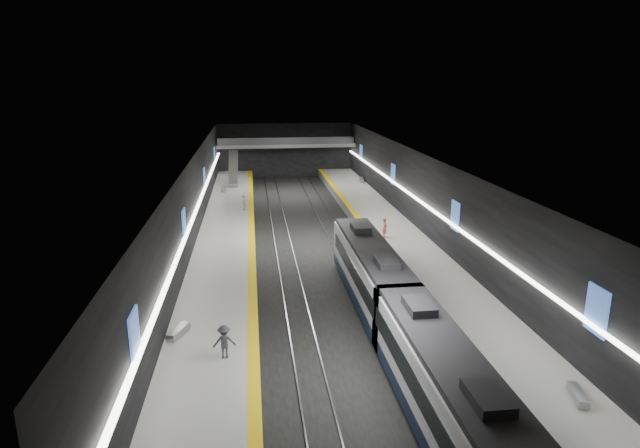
{
  "coord_description": "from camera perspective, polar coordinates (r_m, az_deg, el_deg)",
  "views": [
    {
      "loc": [
        -5.07,
        -45.08,
        14.47
      ],
      "look_at": [
        0.66,
        -0.69,
        2.2
      ],
      "focal_mm": 30.0,
      "sensor_mm": 36.0,
      "label": 1
    }
  ],
  "objects": [
    {
      "name": "bench_right_far",
      "position": [
        72.13,
        4.44,
        4.72
      ],
      "size": [
        0.87,
        2.1,
        0.5
      ],
      "primitive_type": "cube",
      "rotation": [
        0.0,
        0.0,
        -0.15
      ],
      "color": "#99999E",
      "rests_on": "platform_right"
    },
    {
      "name": "platform_right",
      "position": [
        48.84,
        7.88,
        -1.44
      ],
      "size": [
        5.0,
        70.0,
        1.0
      ],
      "primitive_type": "cube",
      "color": "slate",
      "rests_on": "ground"
    },
    {
      "name": "ground",
      "position": [
        47.62,
        -0.89,
        -2.36
      ],
      "size": [
        70.0,
        70.0,
        0.0
      ],
      "primitive_type": "plane",
      "color": "black",
      "rests_on": "ground"
    },
    {
      "name": "rails",
      "position": [
        47.6,
        -0.89,
        -2.3
      ],
      "size": [
        6.52,
        70.0,
        0.12
      ],
      "color": "gray",
      "rests_on": "ground"
    },
    {
      "name": "passenger_right_a",
      "position": [
        46.75,
        6.93,
        -0.42
      ],
      "size": [
        0.63,
        0.75,
        1.74
      ],
      "primitive_type": "imported",
      "rotation": [
        0.0,
        0.0,
        1.18
      ],
      "color": "#B75644",
      "rests_on": "platform_right"
    },
    {
      "name": "bench_left_far",
      "position": [
        66.87,
        -10.27,
        3.67
      ],
      "size": [
        0.57,
        2.01,
        0.49
      ],
      "primitive_type": "cube",
      "rotation": [
        0.0,
        0.0,
        0.01
      ],
      "color": "#99999E",
      "rests_on": "platform_left"
    },
    {
      "name": "tile_surface_left",
      "position": [
        47.11,
        -10.0,
        -1.51
      ],
      "size": [
        5.0,
        70.0,
        0.02
      ],
      "primitive_type": "cube",
      "color": "#A3A39E",
      "rests_on": "platform_left"
    },
    {
      "name": "bench_right_near",
      "position": [
        26.72,
        25.8,
        -16.13
      ],
      "size": [
        0.85,
        1.71,
        0.4
      ],
      "primitive_type": "cube",
      "rotation": [
        0.0,
        0.0,
        -0.24
      ],
      "color": "#99999E",
      "rests_on": "platform_right"
    },
    {
      "name": "escalator",
      "position": [
        72.06,
        -9.24,
        5.89
      ],
      "size": [
        1.2,
        7.5,
        3.92
      ],
      "primitive_type": "cube",
      "rotation": [
        0.44,
        0.0,
        0.0
      ],
      "color": "#99999E",
      "rests_on": "platform_left"
    },
    {
      "name": "mezzanine_bridge",
      "position": [
        78.74,
        -3.65,
        8.42
      ],
      "size": [
        20.0,
        3.0,
        1.5
      ],
      "color": "gray",
      "rests_on": "wall_left"
    },
    {
      "name": "wall_back",
      "position": [
        80.92,
        -3.73,
        7.86
      ],
      "size": [
        20.0,
        0.04,
        8.0
      ],
      "primitive_type": "cube",
      "color": "black",
      "rests_on": "ground"
    },
    {
      "name": "tactile_strip_left",
      "position": [
        47.05,
        -7.33,
        -1.41
      ],
      "size": [
        0.6,
        70.0,
        0.02
      ],
      "primitive_type": "cube",
      "color": "yellow",
      "rests_on": "platform_left"
    },
    {
      "name": "cove_light_left",
      "position": [
        46.57,
        -12.99,
        1.68
      ],
      "size": [
        0.25,
        68.6,
        0.12
      ],
      "primitive_type": "cube",
      "color": "white",
      "rests_on": "wall_left"
    },
    {
      "name": "bench_left_near",
      "position": [
        30.4,
        -14.89,
        -11.08
      ],
      "size": [
        1.13,
        1.82,
        0.43
      ],
      "primitive_type": "cube",
      "rotation": [
        0.0,
        0.0,
        -0.39
      ],
      "color": "#99999E",
      "rests_on": "platform_left"
    },
    {
      "name": "passenger_left_b",
      "position": [
        27.45,
        -10.17,
        -12.28
      ],
      "size": [
        1.16,
        0.73,
        1.72
      ],
      "primitive_type": "imported",
      "rotation": [
        0.0,
        0.0,
        3.22
      ],
      "color": "#3C3D43",
      "rests_on": "platform_left"
    },
    {
      "name": "tactile_strip_right",
      "position": [
        48.18,
        5.38,
        -0.95
      ],
      "size": [
        0.6,
        70.0,
        0.02
      ],
      "primitive_type": "cube",
      "color": "yellow",
      "rests_on": "platform_right"
    },
    {
      "name": "train",
      "position": [
        29.22,
        8.5,
        -9.68
      ],
      "size": [
        2.69,
        28.72,
        3.6
      ],
      "color": "#0D1833",
      "rests_on": "ground"
    },
    {
      "name": "ceiling",
      "position": [
        45.83,
        -0.93,
        7.21
      ],
      "size": [
        20.0,
        70.0,
        0.04
      ],
      "primitive_type": "cube",
      "rotation": [
        3.14,
        0.0,
        0.0
      ],
      "color": "beige",
      "rests_on": "wall_left"
    },
    {
      "name": "platform_left",
      "position": [
        47.26,
        -9.97,
        -2.1
      ],
      "size": [
        5.0,
        70.0,
        1.0
      ],
      "primitive_type": "cube",
      "color": "slate",
      "rests_on": "ground"
    },
    {
      "name": "passenger_left_a",
      "position": [
        56.74,
        -8.12,
        2.27
      ],
      "size": [
        0.66,
        1.01,
        1.6
      ],
      "primitive_type": "imported",
      "rotation": [
        0.0,
        0.0,
        -1.89
      ],
      "color": "silver",
      "rests_on": "platform_left"
    },
    {
      "name": "ad_posters",
      "position": [
        47.42,
        -1.05,
        3.19
      ],
      "size": [
        19.94,
        53.5,
        2.2
      ],
      "color": "#446DCC",
      "rests_on": "wall_left"
    },
    {
      "name": "wall_left",
      "position": [
        46.55,
        -13.25,
        1.91
      ],
      "size": [
        0.04,
        70.0,
        8.0
      ],
      "primitive_type": "cube",
      "color": "black",
      "rests_on": "ground"
    },
    {
      "name": "tile_surface_right",
      "position": [
        48.7,
        7.91,
        -0.87
      ],
      "size": [
        5.0,
        70.0,
        0.02
      ],
      "primitive_type": "cube",
      "color": "#A3A39E",
      "rests_on": "platform_right"
    },
    {
      "name": "wall_right",
      "position": [
        48.68,
        10.88,
        2.63
      ],
      "size": [
        0.04,
        70.0,
        8.0
      ],
      "primitive_type": "cube",
      "color": "black",
      "rests_on": "ground"
    },
    {
      "name": "cove_light_right",
      "position": [
        48.66,
        10.64,
        2.39
      ],
      "size": [
        0.25,
        68.6,
        0.12
      ],
      "primitive_type": "cube",
      "color": "white",
      "rests_on": "wall_right"
    }
  ]
}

